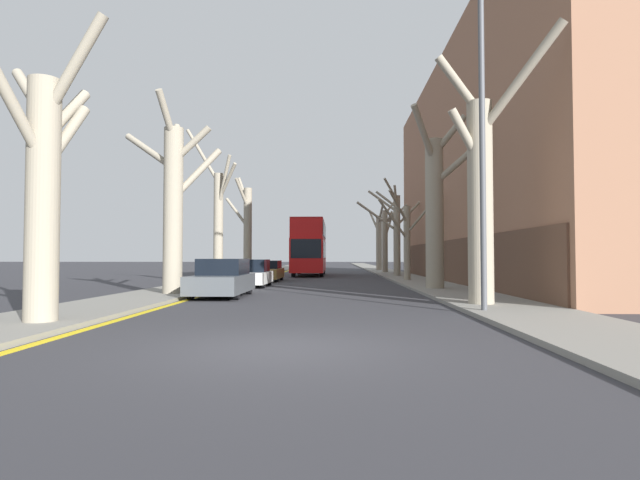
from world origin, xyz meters
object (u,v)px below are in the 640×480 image
at_px(street_tree_left_1, 173,200).
at_px(parked_car_1, 251,274).
at_px(parked_car_2, 267,271).
at_px(street_tree_right_0, 481,190).
at_px(street_tree_left_0, 43,180).
at_px(parked_car_0, 223,279).
at_px(street_tree_right_4, 386,236).
at_px(double_decker_bus, 310,245).
at_px(street_tree_left_2, 218,220).
at_px(street_tree_right_1, 435,207).
at_px(street_tree_right_3, 396,230).
at_px(lamp_post, 479,121).
at_px(street_tree_right_2, 406,236).
at_px(street_tree_left_3, 247,229).
at_px(street_tree_right_5, 379,240).

bearing_deg(street_tree_left_1, parked_car_1, 72.78).
bearing_deg(parked_car_2, street_tree_right_0, -62.12).
relative_size(street_tree_left_0, parked_car_0, 1.55).
xyz_separation_m(street_tree_right_4, double_decker_bus, (-6.93, -5.06, -0.90)).
xyz_separation_m(street_tree_left_0, parked_car_0, (2.11, 8.44, -2.55)).
relative_size(street_tree_left_2, street_tree_right_4, 1.18).
xyz_separation_m(street_tree_left_1, parked_car_1, (2.01, 6.49, -3.15)).
height_order(street_tree_right_1, street_tree_right_3, street_tree_right_1).
xyz_separation_m(street_tree_right_3, parked_car_0, (-8.99, -18.96, -2.93)).
distance_m(street_tree_right_0, parked_car_1, 14.14).
relative_size(street_tree_left_2, lamp_post, 0.92).
height_order(street_tree_left_1, parked_car_1, street_tree_left_1).
distance_m(street_tree_right_0, double_decker_bus, 27.24).
height_order(street_tree_left_1, double_decker_bus, street_tree_left_1).
bearing_deg(street_tree_right_1, parked_car_2, 134.66).
bearing_deg(street_tree_right_4, double_decker_bus, -143.85).
bearing_deg(double_decker_bus, parked_car_0, -95.64).
relative_size(street_tree_left_0, street_tree_right_1, 0.84).
bearing_deg(street_tree_right_0, street_tree_left_1, 159.11).
bearing_deg(street_tree_right_3, street_tree_right_2, -91.81).
bearing_deg(street_tree_right_0, double_decker_bus, 104.12).
bearing_deg(street_tree_right_2, parked_car_2, 173.24).
bearing_deg(double_decker_bus, street_tree_left_3, -133.70).
height_order(parked_car_0, parked_car_2, parked_car_0).
xyz_separation_m(street_tree_right_5, parked_car_0, (-9.11, -35.08, -2.75)).
xyz_separation_m(street_tree_left_2, street_tree_left_3, (-0.07, 9.41, 0.07)).
distance_m(street_tree_left_1, parked_car_2, 13.14).
relative_size(street_tree_left_1, street_tree_right_2, 1.37).
relative_size(street_tree_right_2, parked_car_0, 1.29).
xyz_separation_m(street_tree_right_1, street_tree_right_5, (0.14, 31.41, -0.39)).
distance_m(street_tree_right_3, lamp_post, 24.82).
bearing_deg(lamp_post, street_tree_right_0, 72.48).
bearing_deg(street_tree_right_1, street_tree_right_0, -90.87).
bearing_deg(street_tree_left_0, street_tree_right_3, 67.96).
height_order(street_tree_left_0, street_tree_right_2, street_tree_left_0).
relative_size(street_tree_right_4, double_decker_bus, 0.73).
distance_m(street_tree_right_1, parked_car_1, 9.97).
distance_m(street_tree_right_0, street_tree_right_1, 7.66).
height_order(street_tree_left_3, street_tree_right_3, street_tree_left_3).
height_order(street_tree_left_3, street_tree_right_1, street_tree_right_1).
height_order(street_tree_left_0, street_tree_left_3, street_tree_left_3).
relative_size(street_tree_right_2, street_tree_right_5, 0.82).
xyz_separation_m(street_tree_left_1, parked_car_2, (2.01, 12.59, -3.18)).
relative_size(street_tree_left_1, parked_car_1, 1.90).
relative_size(street_tree_right_3, lamp_post, 0.79).
relative_size(street_tree_left_3, street_tree_right_1, 0.93).
bearing_deg(street_tree_right_0, street_tree_right_1, 89.13).
bearing_deg(street_tree_right_3, parked_car_2, -145.31).
bearing_deg(lamp_post, street_tree_right_4, 88.52).
bearing_deg(parked_car_1, street_tree_left_3, 101.46).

